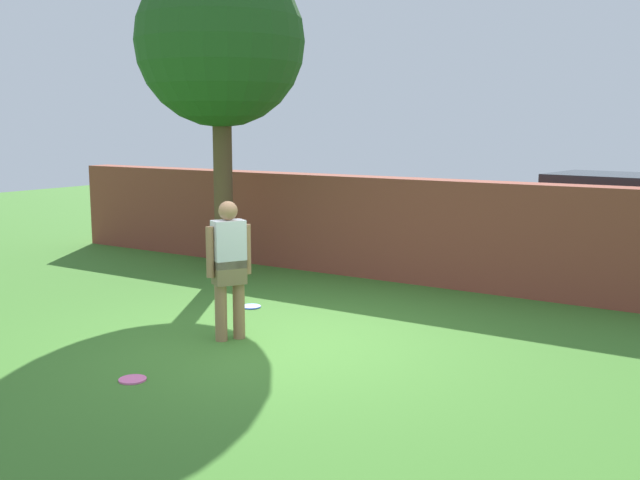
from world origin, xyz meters
TOP-DOWN VIEW (x-y plane):
  - ground_plane at (0.00, 0.00)m, footprint 40.00×40.00m
  - brick_wall at (-1.50, 3.92)m, footprint 12.12×0.50m
  - tree at (-3.10, 2.72)m, footprint 2.72×2.72m
  - person at (-0.55, -0.19)m, footprint 0.37×0.48m
  - car at (2.54, 5.53)m, footprint 4.36×2.29m
  - frisbee_pink at (-0.45, -1.79)m, footprint 0.27×0.27m
  - frisbee_blue at (-1.30, 1.14)m, footprint 0.27×0.27m

SIDE VIEW (x-z plane):
  - ground_plane at x=0.00m, z-range 0.00..0.00m
  - frisbee_pink at x=-0.45m, z-range 0.00..0.02m
  - frisbee_blue at x=-1.30m, z-range 0.00..0.02m
  - brick_wall at x=-1.50m, z-range 0.00..1.64m
  - car at x=2.54m, z-range 0.00..1.72m
  - person at x=-0.55m, z-range 0.09..1.71m
  - tree at x=-3.10m, z-range 1.18..6.34m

